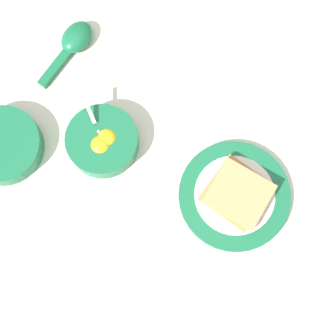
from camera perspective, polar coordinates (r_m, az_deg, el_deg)
The scene contains 6 objects.
ground_plane at distance 0.91m, azimuth -6.75°, elevation 6.38°, with size 3.00×3.00×0.00m, color silver.
egg_bowl at distance 0.87m, azimuth -7.98°, elevation 3.25°, with size 0.14×0.13×0.07m.
toast_plate at distance 0.86m, azimuth 8.08°, elevation -3.35°, with size 0.20×0.20×0.01m.
toast_sandwich at distance 0.84m, azimuth 8.52°, elevation -3.08°, with size 0.14×0.14×0.03m.
soup_spoon at distance 0.97m, azimuth -11.44°, elevation 14.86°, with size 0.15×0.12×0.03m.
congee_bowl at distance 0.92m, azimuth -19.52°, elevation 2.63°, with size 0.15×0.15×0.04m.
Camera 1 is at (0.31, 0.10, 0.85)m, focal length 50.00 mm.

